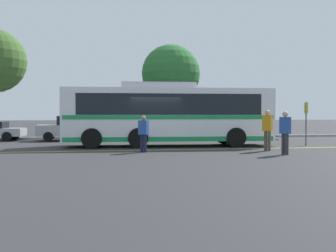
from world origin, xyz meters
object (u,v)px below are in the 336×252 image
(parked_car_2, at_px, (169,128))
(pedestrian_2, at_px, (143,132))
(pedestrian_1, at_px, (285,130))
(transit_bus, at_px, (168,114))
(bus_stop_sign, at_px, (306,118))
(parked_car_1, at_px, (70,128))
(tree_0, at_px, (171,74))
(pedestrian_0, at_px, (267,127))

(parked_car_2, distance_m, pedestrian_2, 9.76)
(pedestrian_1, bearing_deg, transit_bus, 6.05)
(parked_car_2, height_order, bus_stop_sign, bus_stop_sign)
(parked_car_1, bearing_deg, pedestrian_2, -159.87)
(transit_bus, height_order, parked_car_2, transit_bus)
(parked_car_2, xyz_separation_m, tree_0, (1.00, 5.03, 4.27))
(pedestrian_2, bearing_deg, pedestrian_0, 32.94)
(parked_car_1, bearing_deg, bus_stop_sign, -121.05)
(parked_car_2, distance_m, pedestrian_1, 11.75)
(transit_bus, bearing_deg, bus_stop_sign, 85.07)
(tree_0, bearing_deg, pedestrian_1, -83.77)
(parked_car_1, bearing_deg, transit_bus, -138.99)
(parked_car_1, xyz_separation_m, bus_stop_sign, (12.67, -6.67, 0.69))
(pedestrian_1, bearing_deg, pedestrian_0, -31.75)
(tree_0, bearing_deg, parked_car_1, -143.72)
(bus_stop_sign, bearing_deg, tree_0, -153.87)
(pedestrian_1, xyz_separation_m, tree_0, (-1.80, 16.44, 3.95))
(pedestrian_0, distance_m, bus_stop_sign, 4.04)
(transit_bus, xyz_separation_m, pedestrian_1, (3.97, -5.28, -0.68))
(tree_0, bearing_deg, pedestrian_0, -82.92)
(bus_stop_sign, bearing_deg, transit_bus, -94.93)
(pedestrian_0, bearing_deg, transit_bus, -172.27)
(parked_car_1, bearing_deg, pedestrian_1, -142.34)
(pedestrian_0, distance_m, pedestrian_2, 5.64)
(pedestrian_2, bearing_deg, pedestrian_1, 15.56)
(pedestrian_2, distance_m, bus_stop_sign, 9.13)
(pedestrian_0, distance_m, tree_0, 15.27)
(pedestrian_1, bearing_deg, parked_car_1, 10.01)
(pedestrian_0, xyz_separation_m, pedestrian_1, (-0.03, -1.79, -0.05))
(parked_car_1, height_order, parked_car_2, parked_car_1)
(transit_bus, height_order, bus_stop_sign, transit_bus)
(transit_bus, height_order, pedestrian_2, transit_bus)
(pedestrian_2, xyz_separation_m, tree_0, (3.81, 14.37, 4.07))
(pedestrian_1, xyz_separation_m, bus_stop_sign, (3.26, 4.18, 0.45))
(pedestrian_2, bearing_deg, tree_0, 110.92)
(pedestrian_1, distance_m, pedestrian_2, 5.98)
(transit_bus, bearing_deg, pedestrian_0, 52.60)
(parked_car_1, distance_m, tree_0, 10.34)
(parked_car_2, distance_m, bus_stop_sign, 9.47)
(tree_0, bearing_deg, bus_stop_sign, -67.59)
(transit_bus, relative_size, parked_car_2, 2.33)
(bus_stop_sign, xyz_separation_m, tree_0, (-5.06, 12.26, 3.50))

